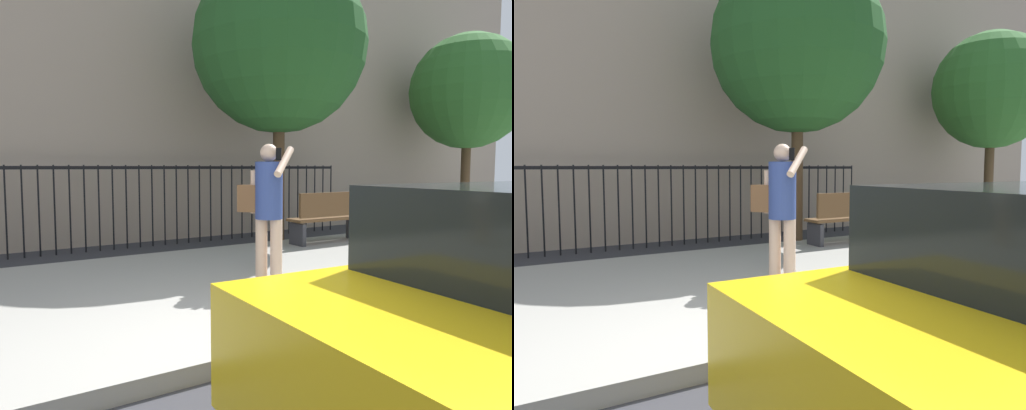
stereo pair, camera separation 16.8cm
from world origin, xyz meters
The scene contains 8 objects.
ground_plane centered at (0.00, 0.00, 0.00)m, with size 60.00×60.00×0.00m, color #333338.
sidewalk centered at (0.00, 2.20, 0.07)m, with size 28.00×4.40×0.15m, color #9E9B93.
building_facade centered at (0.00, 8.50, 4.84)m, with size 28.00×4.00×9.68m, color tan.
iron_fence centered at (0.00, 5.90, 1.02)m, with size 12.03×0.04×1.60m.
pedestrian_on_phone centered at (1.44, 1.85, 1.13)m, with size 0.63×0.72×1.69m.
street_bench centered at (4.04, 3.66, 0.65)m, with size 1.60×0.45×0.95m.
street_tree_near centered at (3.42, 4.45, 3.84)m, with size 3.28×3.28×5.49m.
street_tree_mid centered at (9.59, 4.66, 3.52)m, with size 2.99×2.99×5.03m.
Camera 1 is at (-1.74, -2.98, 1.56)m, focal length 32.97 mm.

